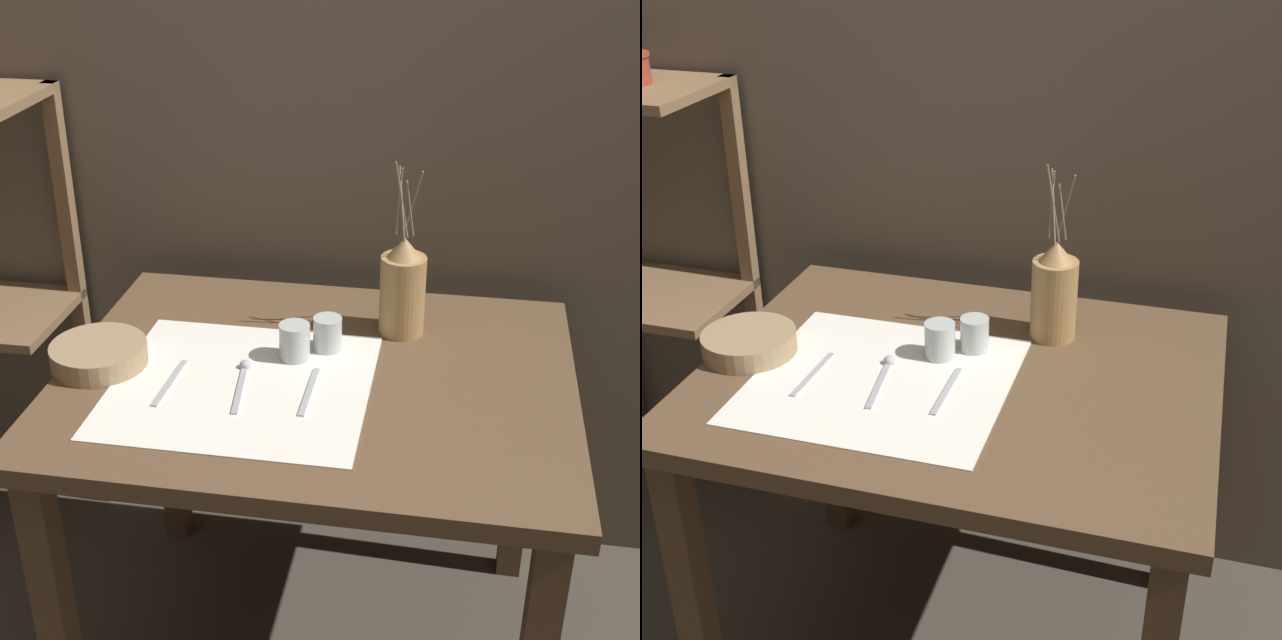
% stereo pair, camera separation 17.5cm
% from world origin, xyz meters
% --- Properties ---
extents(stone_wall_back, '(7.00, 0.06, 2.40)m').
position_xyz_m(stone_wall_back, '(0.00, 0.52, 1.20)').
color(stone_wall_back, brown).
rests_on(stone_wall_back, ground_plane).
extents(wooden_table, '(1.04, 0.83, 0.77)m').
position_xyz_m(wooden_table, '(0.00, 0.00, 0.66)').
color(wooden_table, brown).
rests_on(wooden_table, ground_plane).
extents(wooden_shelf_unit, '(0.49, 0.33, 1.23)m').
position_xyz_m(wooden_shelf_unit, '(-0.95, 0.35, 0.85)').
color(wooden_shelf_unit, brown).
rests_on(wooden_shelf_unit, ground_plane).
extents(linen_cloth, '(0.51, 0.48, 0.00)m').
position_xyz_m(linen_cloth, '(-0.14, -0.07, 0.77)').
color(linen_cloth, white).
rests_on(linen_cloth, wooden_table).
extents(pitcher_with_flowers, '(0.10, 0.10, 0.39)m').
position_xyz_m(pitcher_with_flowers, '(0.15, 0.21, 0.88)').
color(pitcher_with_flowers, '#A87F4C').
rests_on(pitcher_with_flowers, wooden_table).
extents(wooden_bowl, '(0.20, 0.20, 0.05)m').
position_xyz_m(wooden_bowl, '(-0.44, -0.04, 0.80)').
color(wooden_bowl, '#9E7F5B').
rests_on(wooden_bowl, wooden_table).
extents(glass_tumbler_near, '(0.06, 0.06, 0.08)m').
position_xyz_m(glass_tumbler_near, '(-0.05, 0.05, 0.81)').
color(glass_tumbler_near, '#B7C1BC').
rests_on(glass_tumbler_near, wooden_table).
extents(glass_tumbler_far, '(0.06, 0.06, 0.07)m').
position_xyz_m(glass_tumbler_far, '(0.01, 0.10, 0.81)').
color(glass_tumbler_far, '#B7C1BC').
rests_on(glass_tumbler_far, wooden_table).
extents(fork_outer, '(0.02, 0.18, 0.00)m').
position_xyz_m(fork_outer, '(-0.28, -0.10, 0.78)').
color(fork_outer, '#A8A8AD').
rests_on(fork_outer, wooden_table).
extents(spoon_outer, '(0.04, 0.19, 0.02)m').
position_xyz_m(spoon_outer, '(-0.14, -0.04, 0.78)').
color(spoon_outer, '#A8A8AD').
rests_on(spoon_outer, wooden_table).
extents(fork_inner, '(0.01, 0.18, 0.00)m').
position_xyz_m(fork_inner, '(0.00, -0.08, 0.78)').
color(fork_inner, '#A8A8AD').
rests_on(fork_inner, wooden_table).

